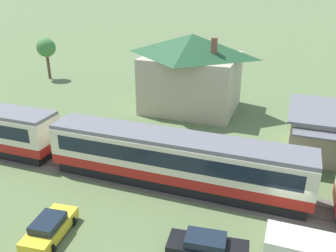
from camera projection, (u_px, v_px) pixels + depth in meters
ground_plane at (285, 223)px, 23.35m from camera, size 600.00×600.00×0.00m
passenger_train at (178, 159)px, 26.61m from camera, size 62.69×3.20×4.15m
railway_track at (203, 190)px, 26.90m from camera, size 97.01×3.60×0.04m
station_house_dark_green_roof at (192, 71)px, 41.52m from camera, size 11.31×9.48×8.90m
parked_car_black at (207, 247)px, 20.41m from camera, size 4.80×2.23×1.33m
parked_car_yellow at (50, 228)px, 21.90m from camera, size 2.48×4.31×1.35m
yard_tree_1 at (46, 48)px, 53.80m from camera, size 2.84×2.84×6.27m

